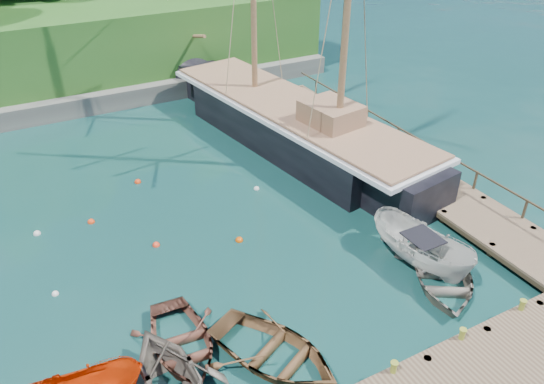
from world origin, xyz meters
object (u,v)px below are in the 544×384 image
at_px(rowboat_2, 274,360).
at_px(schooner, 293,128).
at_px(cabin_boat_white, 418,264).
at_px(rowboat_3, 441,283).
at_px(rowboat_0, 182,350).

distance_m(rowboat_2, schooner, 16.70).
bearing_deg(cabin_boat_white, rowboat_3, -97.77).
bearing_deg(rowboat_3, rowboat_0, -156.76).
height_order(rowboat_2, rowboat_3, rowboat_2).
bearing_deg(schooner, rowboat_3, -102.81).
relative_size(rowboat_2, cabin_boat_white, 0.95).
distance_m(rowboat_0, rowboat_3, 10.70).
bearing_deg(schooner, rowboat_0, -142.33).
relative_size(rowboat_2, rowboat_3, 1.01).
distance_m(rowboat_0, cabin_boat_white, 10.58).
height_order(rowboat_3, cabin_boat_white, cabin_boat_white).
xyz_separation_m(rowboat_2, cabin_boat_white, (7.94, 1.62, 0.00)).
height_order(rowboat_2, schooner, schooner).
height_order(rowboat_0, schooner, schooner).
xyz_separation_m(rowboat_3, schooner, (1.00, 13.82, 1.11)).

